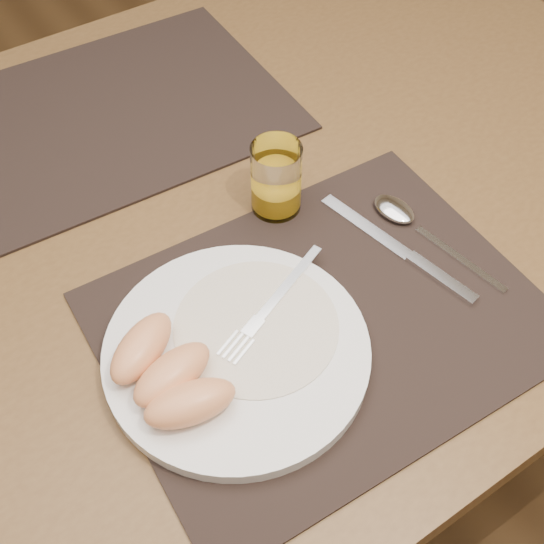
{
  "coord_description": "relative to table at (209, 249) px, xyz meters",
  "views": [
    {
      "loc": [
        -0.25,
        -0.53,
        1.35
      ],
      "look_at": [
        0.0,
        -0.15,
        0.77
      ],
      "focal_mm": 45.0,
      "sensor_mm": 36.0,
      "label": 1
    }
  ],
  "objects": [
    {
      "name": "placemat_near",
      "position": [
        0.02,
        -0.22,
        0.09
      ],
      "size": [
        0.46,
        0.37,
        0.0
      ],
      "primitive_type": "cube",
      "rotation": [
        0.0,
        0.0,
        -0.04
      ],
      "color": "black",
      "rests_on": "table"
    },
    {
      "name": "plate",
      "position": [
        -0.08,
        -0.21,
        0.1
      ],
      "size": [
        0.27,
        0.27,
        0.02
      ],
      "primitive_type": "cylinder",
      "color": "white",
      "rests_on": "placemat_near"
    },
    {
      "name": "placemat_far",
      "position": [
        -0.01,
        0.22,
        0.09
      ],
      "size": [
        0.47,
        0.37,
        0.0
      ],
      "primitive_type": "cube",
      "rotation": [
        0.0,
        0.0,
        -0.05
      ],
      "color": "black",
      "rests_on": "table"
    },
    {
      "name": "spoon",
      "position": [
        0.18,
        -0.16,
        0.09
      ],
      "size": [
        0.05,
        0.19,
        0.01
      ],
      "color": "silver",
      "rests_on": "placemat_near"
    },
    {
      "name": "grapefruit_wedges",
      "position": [
        -0.16,
        -0.21,
        0.12
      ],
      "size": [
        0.11,
        0.15,
        0.04
      ],
      "color": "#EA9A5F",
      "rests_on": "plate"
    },
    {
      "name": "table",
      "position": [
        0.0,
        0.0,
        0.0
      ],
      "size": [
        1.4,
        0.9,
        0.75
      ],
      "color": "brown",
      "rests_on": "ground"
    },
    {
      "name": "juice_glass",
      "position": [
        0.07,
        -0.05,
        0.13
      ],
      "size": [
        0.06,
        0.06,
        0.09
      ],
      "color": "white",
      "rests_on": "placemat_near"
    },
    {
      "name": "fork",
      "position": [
        -0.03,
        -0.19,
        0.11
      ],
      "size": [
        0.17,
        0.08,
        0.0
      ],
      "color": "silver",
      "rests_on": "plate"
    },
    {
      "name": "ground",
      "position": [
        0.0,
        0.0,
        -0.67
      ],
      "size": [
        5.0,
        5.0,
        0.0
      ],
      "primitive_type": "plane",
      "color": "#54391C",
      "rests_on": "ground"
    },
    {
      "name": "plate_dressing",
      "position": [
        -0.05,
        -0.2,
        0.1
      ],
      "size": [
        0.17,
        0.17,
        0.0
      ],
      "color": "white",
      "rests_on": "plate"
    },
    {
      "name": "knife",
      "position": [
        0.15,
        -0.21,
        0.09
      ],
      "size": [
        0.06,
        0.22,
        0.01
      ],
      "color": "silver",
      "rests_on": "placemat_near"
    }
  ]
}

